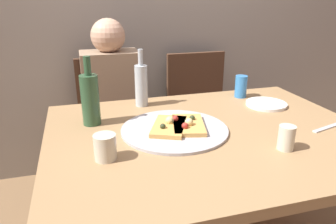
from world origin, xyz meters
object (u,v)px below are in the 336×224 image
beer_bottle (90,98)px  table_knife (330,127)px  wine_bottle (141,84)px  plate_stack (266,104)px  chair_right (200,108)px  guest_in_sweater (114,106)px  soda_can (241,86)px  chair_left (112,117)px  dining_table (209,148)px  tumbler_far (105,147)px  pizza_slice_extra (169,126)px  tumbler_near (286,138)px  pizza_slice_last (188,125)px  pizza_tray (174,130)px

beer_bottle → table_knife: beer_bottle is taller
wine_bottle → plate_stack: 0.66m
chair_right → guest_in_sweater: (-0.65, -0.15, 0.13)m
soda_can → table_knife: bearing=-71.1°
soda_can → chair_left: bearing=141.9°
dining_table → chair_left: (-0.32, 0.92, -0.17)m
dining_table → tumbler_far: 0.48m
beer_bottle → tumbler_far: bearing=-85.7°
pizza_slice_extra → tumbler_near: (0.37, -0.28, 0.02)m
chair_left → guest_in_sweater: bearing=90.0°
table_knife → chair_right: size_ratio=0.24×
plate_stack → chair_left: chair_left is taller
pizza_slice_last → tumbler_near: 0.40m
tumbler_far → plate_stack: 0.93m
soda_can → pizza_slice_extra: bearing=-146.5°
pizza_tray → chair_right: chair_right is taller
chair_right → guest_in_sweater: 0.68m
soda_can → chair_left: (-0.67, 0.53, -0.31)m
wine_bottle → guest_in_sweater: bearing=106.5°
pizza_slice_extra → table_knife: size_ratio=1.15×
beer_bottle → plate_stack: 0.89m
plate_stack → chair_left: 1.04m
chair_right → guest_in_sweater: bearing=13.2°
tumbler_near → guest_in_sweater: guest_in_sweater is taller
pizza_tray → table_knife: size_ratio=2.07×
pizza_slice_last → beer_bottle: beer_bottle is taller
chair_right → dining_table: bearing=70.4°
wine_bottle → plate_stack: size_ratio=1.40×
pizza_slice_last → chair_left: (-0.24, 0.88, -0.27)m
wine_bottle → soda_can: 0.57m
dining_table → tumbler_far: (-0.45, -0.12, 0.12)m
wine_bottle → soda_can: bearing=-1.1°
table_knife → tumbler_near: bearing=6.2°
chair_left → pizza_slice_last: bearing=105.0°
pizza_slice_last → soda_can: soda_can is taller
beer_bottle → guest_in_sweater: size_ratio=0.26×
dining_table → chair_right: size_ratio=1.51×
soda_can → plate_stack: (0.06, -0.17, -0.05)m
wine_bottle → soda_can: wine_bottle is taller
pizza_tray → table_knife: pizza_tray is taller
chair_left → soda_can: bearing=141.9°
tumbler_far → guest_in_sweater: (0.13, 0.89, -0.16)m
pizza_slice_last → pizza_slice_extra: (-0.08, 0.01, 0.00)m
beer_bottle → tumbler_near: bearing=-33.6°
tumbler_near → chair_left: size_ratio=0.10×
beer_bottle → tumbler_far: size_ratio=3.28×
dining_table → pizza_slice_extra: (-0.17, 0.05, 0.10)m
pizza_slice_extra → tumbler_near: size_ratio=2.72×
pizza_tray → guest_in_sweater: bearing=103.5°
dining_table → beer_bottle: size_ratio=4.45×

